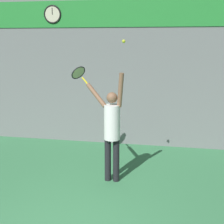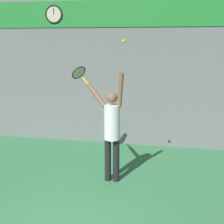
# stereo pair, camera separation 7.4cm
# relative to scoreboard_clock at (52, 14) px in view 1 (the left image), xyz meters

# --- Properties ---
(back_wall) EXTENTS (18.00, 0.10, 5.00)m
(back_wall) POSITION_rel_scoreboard_clock_xyz_m (1.72, 0.08, -1.01)
(back_wall) COLOR slate
(back_wall) RESTS_ON ground_plane
(sponsor_banner) EXTENTS (7.66, 0.02, 0.68)m
(sponsor_banner) POSITION_rel_scoreboard_clock_xyz_m (1.72, 0.02, -0.00)
(sponsor_banner) COLOR #288C38
(scoreboard_clock) EXTENTS (0.48, 0.04, 0.48)m
(scoreboard_clock) POSITION_rel_scoreboard_clock_xyz_m (0.00, 0.00, 0.00)
(scoreboard_clock) COLOR beige
(tennis_player) EXTENTS (0.88, 0.56, 2.23)m
(tennis_player) POSITION_rel_scoreboard_clock_xyz_m (2.05, -2.33, -2.37)
(tennis_player) COLOR black
(tennis_player) RESTS_ON ground_plane
(tennis_racket) EXTENTS (0.46, 0.40, 0.38)m
(tennis_racket) POSITION_rel_scoreboard_clock_xyz_m (1.24, -1.82, -1.36)
(tennis_racket) COLOR yellow
(tennis_ball) EXTENTS (0.06, 0.06, 0.06)m
(tennis_ball) POSITION_rel_scoreboard_clock_xyz_m (2.29, -2.41, -0.69)
(tennis_ball) COLOR #CCDB2D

